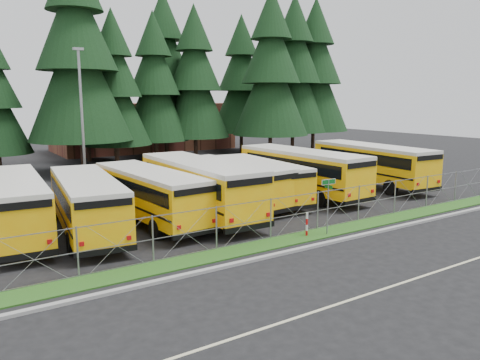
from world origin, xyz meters
name	(u,v)px	position (x,y,z in m)	size (l,w,h in m)	color
ground	(318,222)	(0.00, 0.00, 0.00)	(120.00, 120.00, 0.00)	black
curb	(362,235)	(0.00, -3.10, 0.06)	(50.00, 0.25, 0.12)	gray
grass_verge	(341,229)	(0.00, -1.70, 0.03)	(50.00, 1.40, 0.06)	#1C4915
road_lane_line	(454,266)	(0.00, -8.00, 0.01)	(50.00, 0.12, 0.01)	beige
chainlink_fence	(332,208)	(0.00, -1.00, 1.00)	(44.00, 0.10, 2.00)	gray
brick_building	(144,127)	(6.00, 40.00, 3.00)	(22.00, 10.00, 6.00)	brown
bus_0	(13,207)	(-14.20, 6.17, 1.48)	(2.66, 11.29, 2.96)	#FFAA08
bus_1	(86,205)	(-11.06, 4.90, 1.44)	(2.59, 10.97, 2.88)	#FFAA08
bus_2	(147,196)	(-7.70, 5.20, 1.44)	(2.60, 11.01, 2.89)	#FFAA08
bus_3	(196,188)	(-4.80, 5.05, 1.60)	(2.88, 12.20, 3.20)	#FFAA08
bus_4	(232,183)	(-1.60, 6.32, 1.37)	(2.47, 10.47, 2.74)	#FFAA08
bus_5	(258,181)	(0.40, 6.25, 1.34)	(2.41, 10.20, 2.67)	#FFAA08
bus_6	(297,173)	(3.69, 6.19, 1.59)	(2.87, 12.16, 3.19)	#FFAA08
bus_east	(368,165)	(10.61, 6.09, 1.59)	(2.86, 12.12, 3.18)	#FFAA08
street_sign	(328,195)	(-1.29, -2.02, 2.03)	(0.84, 0.55, 2.81)	gray
striped_bollard	(307,225)	(-2.28, -1.64, 0.60)	(0.11, 0.11, 1.20)	#B20C0C
light_standard	(82,115)	(-8.12, 15.99, 5.50)	(0.70, 0.35, 10.14)	gray
conifer_3	(77,60)	(-6.02, 24.48, 9.98)	(9.02, 9.02, 19.95)	black
conifer_4	(114,89)	(-2.34, 26.14, 7.50)	(6.78, 6.78, 14.99)	black
conifer_5	(154,88)	(2.52, 27.87, 7.74)	(7.00, 7.00, 15.48)	black
conifer_6	(195,83)	(7.09, 27.61, 8.28)	(7.48, 7.48, 16.55)	black
conifer_7	(271,75)	(13.95, 23.03, 9.12)	(8.25, 8.25, 18.25)	black
conifer_8	(294,76)	(18.94, 25.24, 9.25)	(8.37, 8.37, 18.51)	black
conifer_9	(314,77)	(22.31, 25.37, 9.25)	(8.36, 8.36, 18.50)	black
conifer_11	(86,94)	(-3.40, 32.14, 7.08)	(6.40, 6.40, 14.16)	black
conifer_12	(165,75)	(5.40, 31.68, 9.27)	(8.39, 8.39, 18.55)	black
conifer_13	(241,84)	(15.41, 31.06, 8.38)	(7.57, 7.57, 16.75)	black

